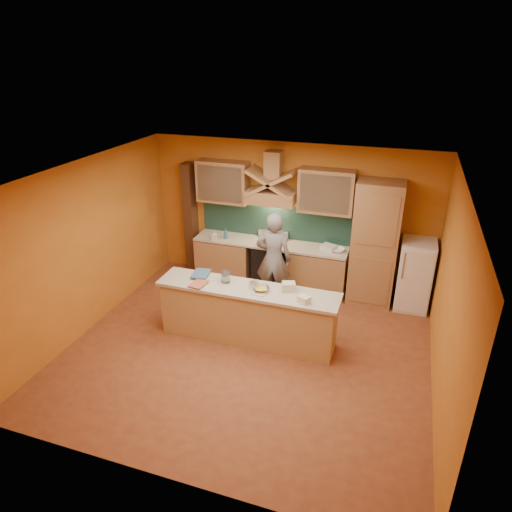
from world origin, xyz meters
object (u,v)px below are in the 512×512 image
(stove, at_px, (270,264))
(person, at_px, (274,259))
(kitchen_scale, at_px, (254,286))
(mixing_bowl, at_px, (261,289))
(fridge, at_px, (415,275))

(stove, bearing_deg, person, -68.06)
(stove, distance_m, kitchen_scale, 2.00)
(stove, xyz_separation_m, kitchen_scale, (0.31, -1.90, 0.54))
(stove, height_order, mixing_bowl, mixing_bowl)
(person, bearing_deg, stove, -72.78)
(person, xyz_separation_m, kitchen_scale, (0.06, -1.27, 0.11))
(person, bearing_deg, mixing_bowl, 93.19)
(kitchen_scale, height_order, mixing_bowl, kitchen_scale)
(fridge, bearing_deg, kitchen_scale, -141.57)
(mixing_bowl, bearing_deg, person, 97.91)
(fridge, distance_m, mixing_bowl, 2.99)
(kitchen_scale, xyz_separation_m, mixing_bowl, (0.12, -0.02, -0.02))
(stove, relative_size, person, 0.51)
(stove, distance_m, mixing_bowl, 2.03)
(fridge, height_order, kitchen_scale, fridge)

